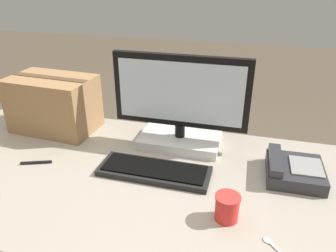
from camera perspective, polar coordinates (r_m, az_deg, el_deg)
The scene contains 8 objects.
office_desk at distance 1.54m, azimuth -6.81°, elevation -19.74°, with size 1.80×0.90×0.75m.
monitor at distance 1.41m, azimuth 2.14°, elevation 2.84°, with size 0.58×0.21×0.41m.
keyboard at distance 1.28m, azimuth -2.38°, elevation -7.78°, with size 0.43×0.16×0.03m.
desk_phone at distance 1.34m, azimuth 20.93°, elevation -7.17°, with size 0.21×0.22×0.08m.
paper_cup_right at distance 1.08m, azimuth 10.24°, elevation -13.79°, with size 0.08×0.08×0.09m.
spoon at distance 1.04m, azimuth 18.58°, elevation -19.85°, with size 0.12×0.13×0.00m.
cardboard_box at distance 1.67m, azimuth -19.26°, elevation 3.68°, with size 0.41×0.27×0.26m.
pen_marker at distance 1.45m, azimuth -21.97°, elevation -5.89°, with size 0.12×0.05×0.01m.
Camera 1 is at (0.44, -0.98, 1.48)m, focal length 35.00 mm.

